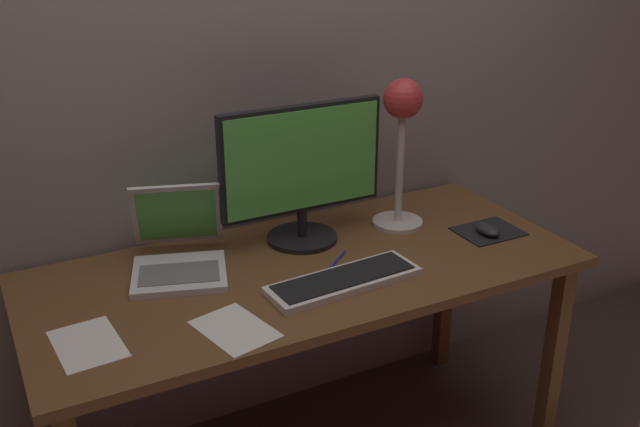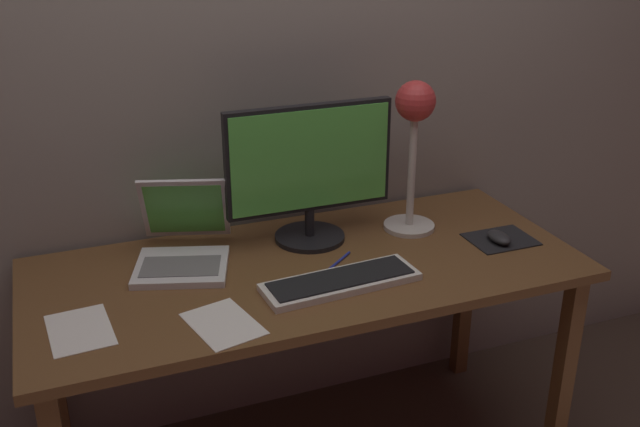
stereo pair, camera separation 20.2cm
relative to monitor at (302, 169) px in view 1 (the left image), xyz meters
The scene contains 11 objects.
back_wall 0.41m from the monitor, 106.25° to the left, with size 4.80×0.06×2.60m, color gray.
desk 0.36m from the monitor, 112.95° to the right, with size 1.60×0.70×0.74m.
monitor is the anchor object (origin of this frame).
keyboard_main 0.38m from the monitor, 94.53° to the right, with size 0.45×0.17×0.03m.
laptop 0.43m from the monitor, behind, with size 0.35×0.39×0.23m.
desk_lamp 0.35m from the monitor, ahead, with size 0.16×0.16×0.48m.
mousepad 0.64m from the monitor, 21.59° to the right, with size 0.20×0.16×0.00m, color black.
mouse 0.62m from the monitor, 23.99° to the right, with size 0.06×0.10×0.03m, color #28282B.
paper_sheet_near_mouse 0.81m from the monitor, 157.84° to the right, with size 0.15×0.21×0.00m, color white.
paper_sheet_by_keyboard 0.59m from the monitor, 134.00° to the right, with size 0.15×0.21×0.00m, color white.
pen 0.30m from the monitor, 83.54° to the right, with size 0.01×0.01×0.14m, color #2633A5.
Camera 1 is at (-0.83, -1.70, 1.72)m, focal length 41.16 mm.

